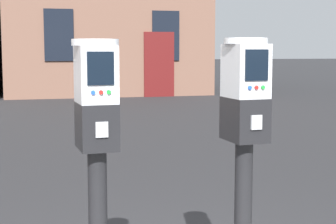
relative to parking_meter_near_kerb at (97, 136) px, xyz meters
name	(u,v)px	position (x,y,z in m)	size (l,w,h in m)	color
parking_meter_near_kerb	(97,136)	(0.00, 0.00, 0.00)	(0.23, 0.26, 1.44)	black
parking_meter_twin_adjacent	(245,128)	(0.74, 0.00, 0.01)	(0.23, 0.26, 1.45)	black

